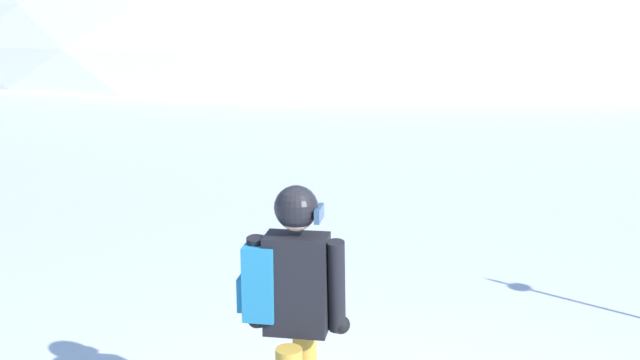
{
  "coord_description": "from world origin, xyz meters",
  "views": [
    {
      "loc": [
        -0.35,
        -3.86,
        2.85
      ],
      "look_at": [
        -0.14,
        3.56,
        1.0
      ],
      "focal_mm": 46.28,
      "sensor_mm": 36.0,
      "label": 1
    }
  ],
  "objects": [
    {
      "name": "ridge_peak_main",
      "position": [
        1.85,
        34.17,
        0.0
      ],
      "size": [
        42.01,
        37.81,
        15.21
      ],
      "color": "white",
      "rests_on": "ground"
    },
    {
      "name": "snowboarder_main",
      "position": [
        -0.39,
        0.57,
        0.92
      ],
      "size": [
        0.65,
        1.81,
        1.71
      ],
      "color": "yellow",
      "rests_on": "ground"
    }
  ]
}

